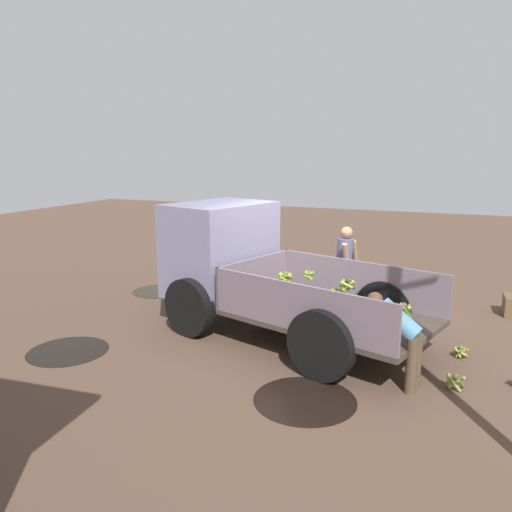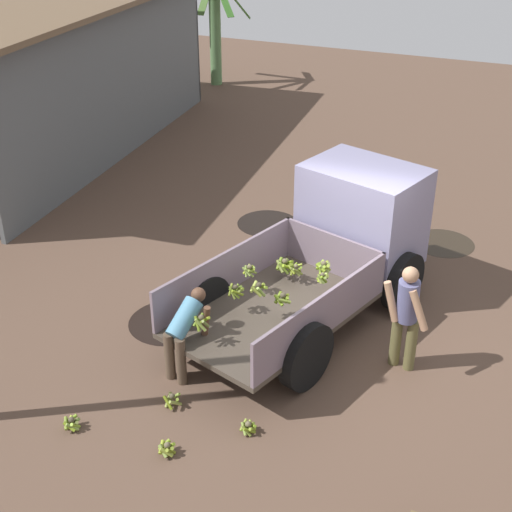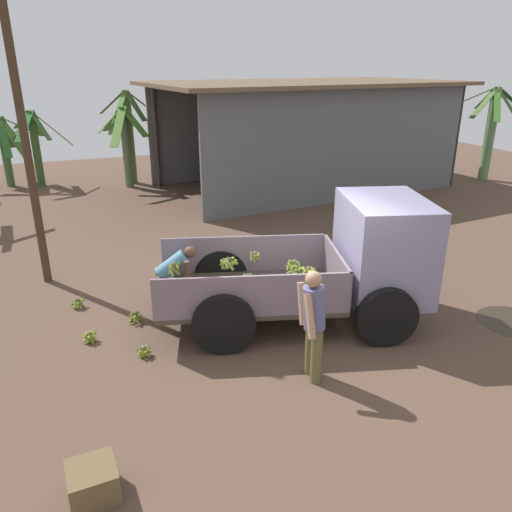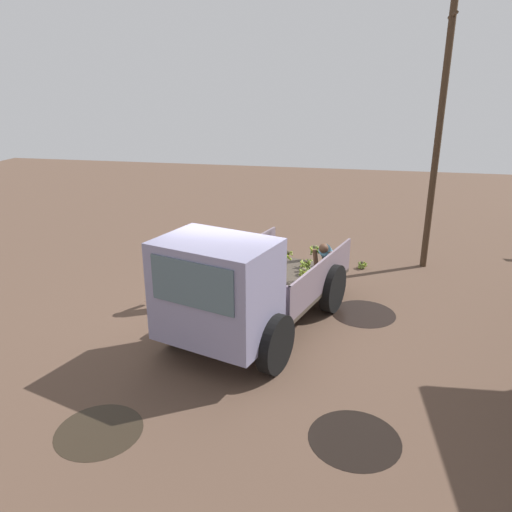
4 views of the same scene
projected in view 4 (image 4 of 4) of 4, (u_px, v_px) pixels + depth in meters
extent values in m
plane|color=brown|center=(237.00, 321.00, 9.74)|extent=(36.00, 36.00, 0.00)
cylinder|color=black|center=(354.00, 439.00, 6.54)|extent=(1.22, 1.22, 0.01)
cylinder|color=black|center=(99.00, 431.00, 6.69)|extent=(1.17, 1.17, 0.01)
cylinder|color=black|center=(363.00, 314.00, 10.04)|extent=(1.28, 1.28, 0.01)
cube|color=#443A30|center=(280.00, 285.00, 10.07)|extent=(3.44, 2.68, 0.08)
cube|color=slate|center=(323.00, 276.00, 9.53)|extent=(2.90, 0.96, 0.67)
cube|color=slate|center=(241.00, 260.00, 10.35)|extent=(2.90, 0.96, 0.67)
cube|color=slate|center=(242.00, 294.00, 8.71)|extent=(0.60, 1.79, 0.67)
cube|color=gray|center=(217.00, 289.00, 7.92)|extent=(1.79, 2.13, 1.63)
cube|color=#4C606B|center=(191.00, 285.00, 7.27)|extent=(0.47, 1.40, 0.72)
cylinder|color=black|center=(276.00, 344.00, 7.92)|extent=(1.00, 0.50, 0.98)
cylinder|color=black|center=(179.00, 317.00, 8.80)|extent=(1.00, 0.50, 0.98)
cylinder|color=black|center=(333.00, 288.00, 10.01)|extent=(1.00, 0.50, 0.98)
cylinder|color=black|center=(250.00, 271.00, 10.89)|extent=(1.00, 0.50, 0.98)
sphere|color=brown|center=(248.00, 277.00, 9.18)|extent=(0.09, 0.09, 0.09)
cylinder|color=olive|center=(245.00, 279.00, 9.23)|extent=(0.18, 0.11, 0.15)
cylinder|color=#8DA634|center=(245.00, 280.00, 9.19)|extent=(0.17, 0.12, 0.15)
cylinder|color=#8DA148|center=(247.00, 281.00, 9.16)|extent=(0.08, 0.16, 0.16)
cylinder|color=olive|center=(248.00, 281.00, 9.13)|extent=(0.11, 0.19, 0.12)
cylinder|color=#80A927|center=(251.00, 280.00, 9.16)|extent=(0.18, 0.12, 0.14)
cylinder|color=olive|center=(250.00, 280.00, 9.22)|extent=(0.16, 0.12, 0.17)
cylinder|color=olive|center=(250.00, 278.00, 9.25)|extent=(0.11, 0.19, 0.12)
cylinder|color=olive|center=(247.00, 279.00, 9.26)|extent=(0.13, 0.18, 0.15)
sphere|color=brown|center=(271.00, 287.00, 9.14)|extent=(0.07, 0.07, 0.07)
cylinder|color=olive|center=(274.00, 288.00, 9.20)|extent=(0.14, 0.17, 0.10)
cylinder|color=olive|center=(271.00, 288.00, 9.22)|extent=(0.07, 0.17, 0.15)
cylinder|color=olive|center=(269.00, 289.00, 9.21)|extent=(0.15, 0.14, 0.15)
cylinder|color=#5E741A|center=(268.00, 290.00, 9.16)|extent=(0.16, 0.07, 0.16)
cylinder|color=olive|center=(269.00, 291.00, 9.13)|extent=(0.13, 0.14, 0.16)
cylinder|color=#8EA530|center=(272.00, 290.00, 9.08)|extent=(0.09, 0.19, 0.10)
cylinder|color=olive|center=(274.00, 290.00, 9.11)|extent=(0.17, 0.12, 0.13)
cylinder|color=olive|center=(275.00, 290.00, 9.16)|extent=(0.17, 0.07, 0.16)
sphere|color=brown|center=(247.00, 268.00, 9.54)|extent=(0.07, 0.07, 0.07)
cylinder|color=#5B741C|center=(248.00, 271.00, 9.52)|extent=(0.13, 0.12, 0.12)
cylinder|color=#90AA22|center=(249.00, 271.00, 9.55)|extent=(0.12, 0.04, 0.14)
cylinder|color=olive|center=(248.00, 270.00, 9.58)|extent=(0.11, 0.12, 0.14)
cylinder|color=olive|center=(247.00, 270.00, 9.60)|extent=(0.05, 0.12, 0.14)
cylinder|color=#5F7F1A|center=(245.00, 270.00, 9.59)|extent=(0.12, 0.11, 0.14)
cylinder|color=olive|center=(244.00, 269.00, 9.56)|extent=(0.15, 0.05, 0.10)
cylinder|color=olive|center=(244.00, 270.00, 9.52)|extent=(0.13, 0.13, 0.11)
cylinder|color=#92AD41|center=(246.00, 271.00, 9.50)|extent=(0.05, 0.15, 0.10)
sphere|color=#403929|center=(287.00, 252.00, 10.10)|extent=(0.08, 0.08, 0.08)
cylinder|color=olive|center=(284.00, 255.00, 10.08)|extent=(0.17, 0.17, 0.12)
cylinder|color=olive|center=(288.00, 257.00, 10.07)|extent=(0.09, 0.17, 0.17)
cylinder|color=#9BAA44|center=(291.00, 254.00, 10.10)|extent=(0.20, 0.05, 0.11)
cylinder|color=olive|center=(288.00, 254.00, 10.18)|extent=(0.07, 0.18, 0.15)
cylinder|color=#8DAE47|center=(286.00, 255.00, 10.16)|extent=(0.15, 0.12, 0.18)
sphere|color=brown|center=(282.00, 287.00, 9.06)|extent=(0.09, 0.09, 0.09)
cylinder|color=#89AD23|center=(278.00, 289.00, 9.14)|extent=(0.21, 0.16, 0.16)
cylinder|color=olive|center=(277.00, 291.00, 9.06)|extent=(0.22, 0.14, 0.15)
cylinder|color=olive|center=(280.00, 292.00, 9.01)|extent=(0.11, 0.22, 0.17)
cylinder|color=olive|center=(283.00, 293.00, 9.04)|extent=(0.15, 0.17, 0.21)
cylinder|color=olive|center=(287.00, 291.00, 9.06)|extent=(0.22, 0.06, 0.15)
cylinder|color=olive|center=(285.00, 290.00, 9.13)|extent=(0.17, 0.19, 0.17)
cylinder|color=olive|center=(282.00, 290.00, 9.15)|extent=(0.08, 0.18, 0.21)
sphere|color=brown|center=(315.00, 247.00, 10.84)|extent=(0.08, 0.08, 0.08)
cylinder|color=olive|center=(316.00, 250.00, 10.90)|extent=(0.14, 0.15, 0.19)
cylinder|color=#90AC47|center=(314.00, 250.00, 10.92)|extent=(0.08, 0.17, 0.19)
cylinder|color=olive|center=(312.00, 250.00, 10.88)|extent=(0.17, 0.05, 0.19)
cylinder|color=#93A726|center=(313.00, 251.00, 10.81)|extent=(0.10, 0.19, 0.17)
cylinder|color=olive|center=(317.00, 251.00, 10.82)|extent=(0.18, 0.13, 0.17)
sphere|color=#4B4431|center=(272.00, 264.00, 10.04)|extent=(0.09, 0.09, 0.09)
cylinder|color=olive|center=(270.00, 265.00, 10.12)|extent=(0.15, 0.19, 0.11)
cylinder|color=olive|center=(269.00, 268.00, 10.05)|extent=(0.16, 0.12, 0.18)
cylinder|color=#61731B|center=(271.00, 269.00, 10.02)|extent=(0.06, 0.16, 0.18)
cylinder|color=olive|center=(275.00, 267.00, 10.04)|extent=(0.19, 0.07, 0.14)
cylinder|color=olive|center=(274.00, 266.00, 10.11)|extent=(0.13, 0.19, 0.13)
sphere|color=brown|center=(304.00, 270.00, 9.50)|extent=(0.08, 0.08, 0.08)
cylinder|color=#97AD23|center=(307.00, 274.00, 9.49)|extent=(0.16, 0.09, 0.14)
cylinder|color=olive|center=(307.00, 273.00, 9.54)|extent=(0.14, 0.10, 0.16)
cylinder|color=olive|center=(306.00, 271.00, 9.57)|extent=(0.09, 0.17, 0.12)
cylinder|color=#88A140|center=(303.00, 272.00, 9.57)|extent=(0.08, 0.15, 0.16)
cylinder|color=olive|center=(301.00, 272.00, 9.56)|extent=(0.17, 0.10, 0.13)
cylinder|color=olive|center=(301.00, 273.00, 9.50)|extent=(0.16, 0.11, 0.14)
cylinder|color=#8EB040|center=(303.00, 274.00, 9.49)|extent=(0.08, 0.14, 0.16)
cylinder|color=olive|center=(305.00, 274.00, 9.48)|extent=(0.08, 0.14, 0.16)
sphere|color=#453E2D|center=(306.00, 262.00, 10.02)|extent=(0.07, 0.07, 0.07)
cylinder|color=olive|center=(306.00, 266.00, 9.99)|extent=(0.04, 0.16, 0.17)
cylinder|color=olive|center=(308.00, 266.00, 10.00)|extent=(0.14, 0.14, 0.16)
cylinder|color=olive|center=(310.00, 264.00, 10.04)|extent=(0.19, 0.07, 0.14)
cylinder|color=olive|center=(308.00, 264.00, 10.09)|extent=(0.11, 0.15, 0.17)
cylinder|color=olive|center=(306.00, 264.00, 10.11)|extent=(0.06, 0.17, 0.16)
cylinder|color=olive|center=(303.00, 263.00, 10.10)|extent=(0.16, 0.15, 0.14)
cylinder|color=olive|center=(302.00, 264.00, 10.05)|extent=(0.20, 0.05, 0.11)
cylinder|color=olive|center=(303.00, 265.00, 9.99)|extent=(0.14, 0.17, 0.13)
cylinder|color=#412F20|center=(438.00, 141.00, 11.55)|extent=(0.16, 0.16, 6.20)
cylinder|color=#412F20|center=(453.00, 15.00, 10.66)|extent=(1.01, 0.07, 0.07)
cylinder|color=brown|center=(182.00, 287.00, 10.30)|extent=(0.18, 0.18, 0.80)
cylinder|color=brown|center=(192.00, 289.00, 10.23)|extent=(0.18, 0.18, 0.80)
cylinder|color=slate|center=(186.00, 255.00, 10.04)|extent=(0.37, 0.34, 0.64)
sphere|color=tan|center=(186.00, 235.00, 9.93)|extent=(0.23, 0.23, 0.23)
cylinder|color=tan|center=(180.00, 252.00, 10.23)|extent=(0.15, 0.34, 0.58)
cylinder|color=tan|center=(197.00, 256.00, 10.08)|extent=(0.14, 0.28, 0.59)
cylinder|color=brown|center=(333.00, 273.00, 11.13)|extent=(0.17, 0.17, 0.73)
cylinder|color=brown|center=(324.00, 272.00, 11.21)|extent=(0.17, 0.17, 0.73)
cylinder|color=teal|center=(327.00, 254.00, 10.79)|extent=(0.66, 0.39, 0.55)
sphere|color=brown|center=(324.00, 248.00, 10.44)|extent=(0.21, 0.21, 0.21)
cylinder|color=brown|center=(332.00, 264.00, 10.56)|extent=(0.13, 0.21, 0.55)
cylinder|color=brown|center=(316.00, 261.00, 10.70)|extent=(0.13, 0.18, 0.55)
sphere|color=brown|center=(274.00, 268.00, 12.03)|extent=(0.08, 0.08, 0.08)
cylinder|color=#9AAB44|center=(275.00, 271.00, 12.01)|extent=(0.14, 0.13, 0.14)
cylinder|color=olive|center=(277.00, 270.00, 12.02)|extent=(0.17, 0.05, 0.10)
cylinder|color=#819E41|center=(276.00, 270.00, 12.08)|extent=(0.14, 0.13, 0.14)
cylinder|color=olive|center=(274.00, 270.00, 12.10)|extent=(0.04, 0.14, 0.15)
cylinder|color=olive|center=(273.00, 269.00, 12.10)|extent=(0.13, 0.15, 0.12)
cylinder|color=olive|center=(272.00, 270.00, 12.06)|extent=(0.16, 0.05, 0.14)
cylinder|color=#7FA428|center=(272.00, 271.00, 12.01)|extent=(0.13, 0.15, 0.13)
cylinder|color=olive|center=(274.00, 272.00, 12.00)|extent=(0.04, 0.14, 0.15)
sphere|color=#4D4632|center=(320.00, 272.00, 11.75)|extent=(0.08, 0.08, 0.08)
cylinder|color=olive|center=(318.00, 275.00, 11.75)|extent=(0.17, 0.13, 0.18)
cylinder|color=#89A540|center=(321.00, 276.00, 11.70)|extent=(0.07, 0.19, 0.16)
cylinder|color=#909F46|center=(323.00, 275.00, 11.76)|extent=(0.17, 0.05, 0.18)
cylinder|color=#627317|center=(322.00, 273.00, 11.83)|extent=(0.12, 0.19, 0.16)
cylinder|color=olive|center=(318.00, 274.00, 11.81)|extent=(0.19, 0.13, 0.16)
sphere|color=brown|center=(308.00, 260.00, 12.56)|extent=(0.08, 0.08, 0.08)
cylinder|color=olive|center=(310.00, 262.00, 12.62)|extent=(0.12, 0.17, 0.14)
cylinder|color=olive|center=(308.00, 261.00, 12.63)|extent=(0.10, 0.17, 0.14)
cylinder|color=olive|center=(306.00, 262.00, 12.60)|extent=(0.16, 0.08, 0.16)
cylinder|color=olive|center=(306.00, 263.00, 12.56)|extent=(0.15, 0.13, 0.16)
cylinder|color=#84A529|center=(308.00, 263.00, 12.53)|extent=(0.05, 0.16, 0.15)
cylinder|color=olive|center=(310.00, 263.00, 12.53)|extent=(0.17, 0.13, 0.12)
cylinder|color=olive|center=(311.00, 262.00, 12.57)|extent=(0.18, 0.09, 0.11)
sphere|color=#47402E|center=(362.00, 263.00, 12.38)|extent=(0.08, 0.08, 0.08)
cylinder|color=olive|center=(360.00, 266.00, 12.38)|extent=(0.15, 0.14, 0.15)
cylinder|color=olive|center=(362.00, 266.00, 12.35)|extent=(0.05, 0.16, 0.15)
cylinder|color=olive|center=(364.00, 265.00, 12.34)|extent=(0.16, 0.15, 0.11)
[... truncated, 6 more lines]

